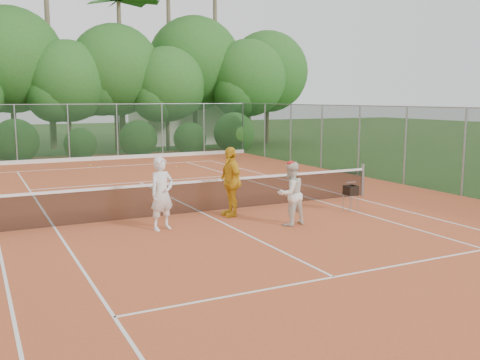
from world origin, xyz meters
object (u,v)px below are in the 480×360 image
object	(u,v)px
player_white	(162,194)
player_center_grp	(291,193)
ball_hopper	(351,191)
player_yellow	(231,182)

from	to	relation	value
player_white	player_center_grp	distance (m)	3.33
player_center_grp	ball_hopper	world-z (taller)	player_center_grp
player_white	player_yellow	xyz separation A→B (m)	(2.25, 0.68, 0.06)
ball_hopper	player_white	bearing A→B (deg)	-165.60
player_center_grp	player_yellow	size ratio (longest dim) A/B	0.87
ball_hopper	player_yellow	bearing A→B (deg)	-178.90
player_white	player_center_grp	xyz separation A→B (m)	(3.16, -1.04, -0.08)
player_yellow	ball_hopper	distance (m)	3.60
player_white	player_yellow	size ratio (longest dim) A/B	0.94
player_white	player_center_grp	bearing A→B (deg)	-35.06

